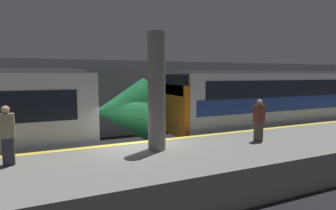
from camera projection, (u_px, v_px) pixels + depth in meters
The scene contains 7 objects.
ground_plane at pixel (137, 171), 9.89m from camera, with size 120.00×120.00×0.00m, color black.
platform at pixel (154, 175), 8.05m from camera, with size 40.00×3.87×1.15m.
station_rear_barrier at pixel (107, 99), 15.10m from camera, with size 50.00×0.15×4.45m.
support_pillar_near at pixel (157, 92), 8.53m from camera, with size 0.58×0.58×3.85m.
train_boxy at pixel (287, 103), 15.37m from camera, with size 15.04×3.01×3.84m.
person_waiting at pixel (259, 119), 9.76m from camera, with size 0.38×0.24×1.58m.
person_walking at pixel (7, 134), 7.16m from camera, with size 0.38×0.24×1.66m.
Camera 1 is at (-2.67, -9.22, 3.64)m, focal length 28.00 mm.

